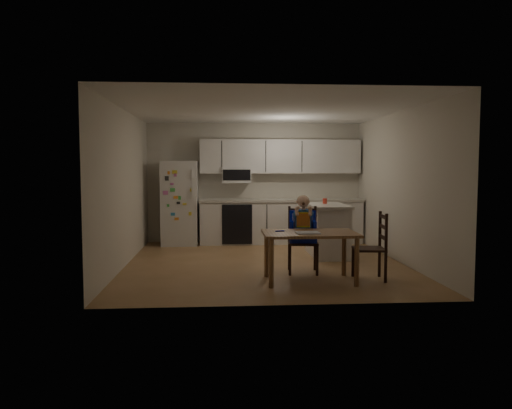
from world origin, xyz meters
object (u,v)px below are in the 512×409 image
object	(u,v)px
chair_side	(376,242)
chair_booster	(303,226)
dining_table	(310,239)
refrigerator	(180,203)
red_cup	(325,201)
kitchen_island	(327,230)

from	to	relation	value
chair_side	chair_booster	bearing A→B (deg)	-116.15
dining_table	chair_side	size ratio (longest dim) A/B	1.35
refrigerator	chair_side	distance (m)	4.58
dining_table	red_cup	bearing A→B (deg)	72.96
kitchen_island	dining_table	size ratio (longest dim) A/B	0.97
refrigerator	chair_side	size ratio (longest dim) A/B	1.79
red_cup	kitchen_island	bearing A→B (deg)	-88.73
refrigerator	dining_table	distance (m)	4.05
red_cup	dining_table	distance (m)	2.32
chair_booster	refrigerator	bearing A→B (deg)	131.75
refrigerator	kitchen_island	bearing A→B (deg)	-28.90
red_cup	chair_side	distance (m)	2.21
chair_booster	red_cup	bearing A→B (deg)	73.20
red_cup	dining_table	bearing A→B (deg)	-107.04
refrigerator	dining_table	bearing A→B (deg)	-59.56
chair_side	dining_table	bearing A→B (deg)	-82.09
dining_table	chair_booster	size ratio (longest dim) A/B	1.10
kitchen_island	red_cup	size ratio (longest dim) A/B	12.77
dining_table	chair_booster	bearing A→B (deg)	89.52
chair_booster	dining_table	bearing A→B (deg)	-84.33
refrigerator	dining_table	size ratio (longest dim) A/B	1.33
red_cup	chair_side	bearing A→B (deg)	-82.77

